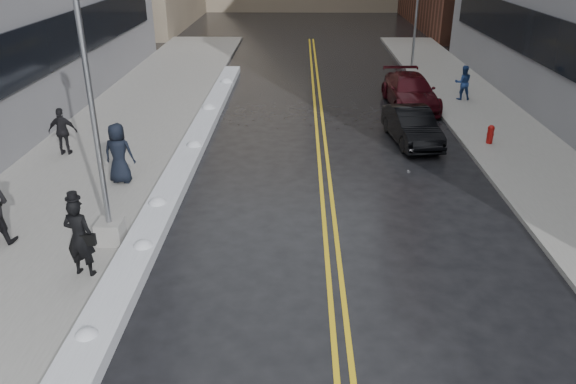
# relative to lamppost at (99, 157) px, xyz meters

# --- Properties ---
(ground) EXTENTS (160.00, 160.00, 0.00)m
(ground) POSITION_rel_lamppost_xyz_m (3.30, -2.00, -2.53)
(ground) COLOR black
(ground) RESTS_ON ground
(sidewalk_west) EXTENTS (5.50, 50.00, 0.15)m
(sidewalk_west) POSITION_rel_lamppost_xyz_m (-2.45, 8.00, -2.46)
(sidewalk_west) COLOR gray
(sidewalk_west) RESTS_ON ground
(sidewalk_east) EXTENTS (4.00, 50.00, 0.15)m
(sidewalk_east) POSITION_rel_lamppost_xyz_m (13.30, 8.00, -2.46)
(sidewalk_east) COLOR gray
(sidewalk_east) RESTS_ON ground
(lane_line_left) EXTENTS (0.12, 50.00, 0.01)m
(lane_line_left) POSITION_rel_lamppost_xyz_m (5.65, 8.00, -2.53)
(lane_line_left) COLOR gold
(lane_line_left) RESTS_ON ground
(lane_line_right) EXTENTS (0.12, 50.00, 0.01)m
(lane_line_right) POSITION_rel_lamppost_xyz_m (5.95, 8.00, -2.53)
(lane_line_right) COLOR gold
(lane_line_right) RESTS_ON ground
(snow_ridge) EXTENTS (0.90, 30.00, 0.34)m
(snow_ridge) POSITION_rel_lamppost_xyz_m (0.85, 6.00, -2.36)
(snow_ridge) COLOR silver
(snow_ridge) RESTS_ON ground
(lamppost) EXTENTS (0.65, 0.65, 7.62)m
(lamppost) POSITION_rel_lamppost_xyz_m (0.00, 0.00, 0.00)
(lamppost) COLOR gray
(lamppost) RESTS_ON sidewalk_west
(fire_hydrant) EXTENTS (0.26, 0.26, 0.73)m
(fire_hydrant) POSITION_rel_lamppost_xyz_m (12.30, 8.00, -1.98)
(fire_hydrant) COLOR maroon
(fire_hydrant) RESTS_ON sidewalk_east
(traffic_signal) EXTENTS (0.16, 0.20, 6.00)m
(traffic_signal) POSITION_rel_lamppost_xyz_m (11.80, 22.00, 0.87)
(traffic_signal) COLOR gray
(traffic_signal) RESTS_ON sidewalk_east
(pedestrian_fedora) EXTENTS (0.79, 0.59, 1.96)m
(pedestrian_fedora) POSITION_rel_lamppost_xyz_m (-0.16, -1.52, -1.40)
(pedestrian_fedora) COLOR black
(pedestrian_fedora) RESTS_ON sidewalk_west
(pedestrian_c) EXTENTS (1.03, 0.73, 1.98)m
(pedestrian_c) POSITION_rel_lamppost_xyz_m (-0.88, 3.96, -1.39)
(pedestrian_c) COLOR black
(pedestrian_c) RESTS_ON sidewalk_west
(pedestrian_d) EXTENTS (1.05, 0.49, 1.74)m
(pedestrian_d) POSITION_rel_lamppost_xyz_m (-3.68, 6.48, -1.51)
(pedestrian_d) COLOR black
(pedestrian_d) RESTS_ON sidewalk_west
(pedestrian_east) EXTENTS (0.81, 0.64, 1.66)m
(pedestrian_east) POSITION_rel_lamppost_xyz_m (12.88, 14.46, -1.55)
(pedestrian_east) COLOR navy
(pedestrian_east) RESTS_ON sidewalk_east
(car_black) EXTENTS (1.93, 4.28, 1.36)m
(car_black) POSITION_rel_lamppost_xyz_m (9.35, 8.47, -1.85)
(car_black) COLOR black
(car_black) RESTS_ON ground
(car_maroon) EXTENTS (2.36, 5.23, 1.49)m
(car_maroon) POSITION_rel_lamppost_xyz_m (10.19, 13.64, -1.79)
(car_maroon) COLOR #38090F
(car_maroon) RESTS_ON ground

